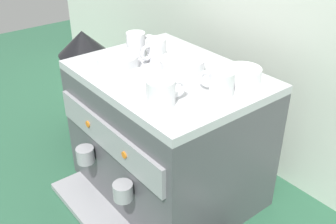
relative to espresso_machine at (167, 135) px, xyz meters
name	(u,v)px	position (x,y,z in m)	size (l,w,h in m)	color
ground_plane	(168,186)	(0.00, 0.00, -0.22)	(4.00, 4.00, 0.00)	#28563D
tiled_backsplash_wall	(255,1)	(0.00, 0.37, 0.37)	(2.80, 0.03, 1.17)	silver
espresso_machine	(167,135)	(0.00, 0.00, 0.00)	(0.56, 0.54, 0.43)	#4C4C51
ceramic_cup_0	(220,83)	(0.19, 0.02, 0.25)	(0.10, 0.07, 0.07)	white
ceramic_cup_1	(162,92)	(0.14, -0.12, 0.25)	(0.07, 0.11, 0.07)	white
ceramic_cup_2	(137,44)	(-0.16, 0.01, 0.26)	(0.06, 0.10, 0.08)	white
ceramic_cup_3	(156,49)	(-0.10, 0.03, 0.25)	(0.06, 0.10, 0.07)	white
ceramic_bowl_0	(182,66)	(0.03, 0.04, 0.24)	(0.13, 0.13, 0.04)	white
ceramic_bowl_1	(117,62)	(-0.12, -0.09, 0.24)	(0.13, 0.13, 0.04)	white
ceramic_bowl_2	(146,81)	(0.04, -0.10, 0.24)	(0.11, 0.11, 0.03)	white
ceramic_bowl_3	(243,75)	(0.17, 0.13, 0.24)	(0.10, 0.10, 0.04)	white
coffee_grinder	(87,83)	(-0.49, -0.02, 0.01)	(0.19, 0.19, 0.44)	#333338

